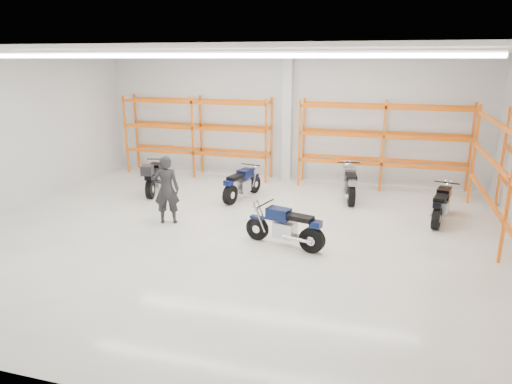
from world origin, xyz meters
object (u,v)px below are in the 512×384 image
(motorcycle_back_d, at_px, (441,206))
(motorcycle_back_c, at_px, (349,184))
(motorcycle_back_a, at_px, (154,178))
(motorcycle_back_b, at_px, (241,185))
(motorcycle_main, at_px, (288,228))
(structural_column, at_px, (287,119))
(standing_man, at_px, (166,190))

(motorcycle_back_d, bearing_deg, motorcycle_back_c, 150.98)
(motorcycle_back_a, bearing_deg, motorcycle_back_b, 3.82)
(motorcycle_main, height_order, structural_column, structural_column)
(motorcycle_back_b, bearing_deg, motorcycle_main, -56.32)
(motorcycle_main, distance_m, structural_column, 6.64)
(motorcycle_back_a, distance_m, motorcycle_back_d, 8.90)
(motorcycle_back_b, height_order, motorcycle_back_d, motorcycle_back_b)
(motorcycle_back_d, bearing_deg, motorcycle_back_a, 177.97)
(motorcycle_back_b, distance_m, structural_column, 3.49)
(motorcycle_back_a, height_order, standing_man, standing_man)
(motorcycle_back_c, bearing_deg, motorcycle_main, -104.16)
(structural_column, bearing_deg, motorcycle_back_b, -106.29)
(motorcycle_back_a, relative_size, motorcycle_back_b, 1.06)
(motorcycle_back_c, relative_size, motorcycle_back_d, 1.09)
(motorcycle_main, relative_size, standing_man, 1.09)
(motorcycle_back_a, bearing_deg, motorcycle_back_d, -2.03)
(motorcycle_main, relative_size, motorcycle_back_b, 0.99)
(motorcycle_main, distance_m, standing_man, 3.61)
(motorcycle_main, xyz_separation_m, motorcycle_back_b, (-2.24, 3.36, 0.00))
(motorcycle_back_d, xyz_separation_m, standing_man, (-7.18, -2.11, 0.47))
(motorcycle_back_a, height_order, motorcycle_back_b, motorcycle_back_a)
(motorcycle_back_b, relative_size, motorcycle_back_d, 1.02)
(motorcycle_main, relative_size, motorcycle_back_c, 0.93)
(motorcycle_back_b, relative_size, structural_column, 0.46)
(motorcycle_main, bearing_deg, standing_man, 168.15)
(motorcycle_back_c, distance_m, structural_column, 3.60)
(standing_man, bearing_deg, structural_column, -129.45)
(motorcycle_back_b, distance_m, standing_man, 2.95)
(motorcycle_back_a, bearing_deg, motorcycle_back_c, 10.14)
(motorcycle_back_b, distance_m, motorcycle_back_d, 5.94)
(motorcycle_main, height_order, motorcycle_back_c, motorcycle_back_c)
(motorcycle_back_d, distance_m, structural_column, 6.36)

